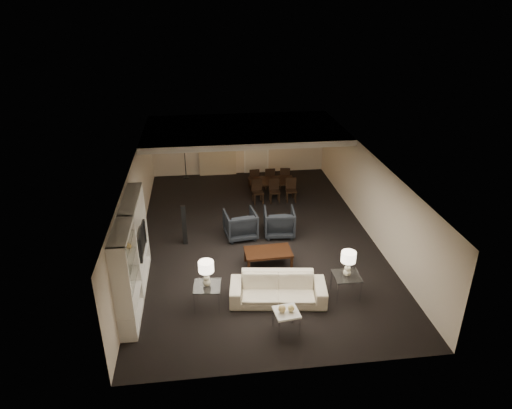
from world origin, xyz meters
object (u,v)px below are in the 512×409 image
Objects in this scene: side_table_left at (208,296)px; chair_fl at (254,178)px; chair_nm at (275,191)px; sofa at (278,289)px; armchair_right at (279,222)px; chair_nr at (291,190)px; television at (138,241)px; side_table_right at (346,285)px; armchair_left at (240,224)px; vase_amber at (128,246)px; chair_fm at (269,178)px; vase_blue at (126,285)px; floor_speaker at (184,225)px; marble_table at (286,321)px; floor_lamp at (185,158)px; dining_table at (272,188)px; coffee_table at (268,258)px; chair_nl at (258,192)px; pendant_light at (252,143)px; table_lamp_left at (206,274)px; table_lamp_right at (348,264)px; chair_fr at (285,177)px.

side_table_left is 7.27m from chair_fl.
sofa is at bearing -96.80° from chair_nm.
armchair_right is 1.12× the size of chair_nr.
television is (-1.71, 1.49, 0.78)m from side_table_left.
armchair_left is at bearing 124.88° from side_table_right.
vase_amber is 8.06m from chair_fm.
floor_speaker reaches higher than vase_blue.
floor_lamp is (-2.33, 9.54, 0.59)m from marble_table.
dining_table is at bearing 127.81° from chair_fl.
sofa is at bearing 90.00° from marble_table.
chair_nl is (0.25, 4.10, 0.19)m from coffee_table.
side_table_left is 0.75× the size of chair_nm.
chair_nm is (0.85, 5.70, 0.08)m from sofa.
pendant_light reaches higher than side_table_right.
sofa is 1.70m from side_table_left.
vase_amber is at bearing 170.68° from table_lamp_left.
table_lamp_right reaches higher than chair_fl.
television reaches higher than armchair_right.
table_lamp_right is 7.07m from chair_fm.
vase_amber reaches higher than chair_fl.
armchair_left is 5.83× the size of vase_amber.
floor_lamp is (-0.05, 5.33, 0.23)m from floor_speaker.
armchair_left reaches higher than chair_nl.
armchair_right is at bearing -65.70° from television.
chair_nl is (3.66, 4.21, -0.66)m from television.
chair_nr is at bearing 31.60° from floor_speaker.
marble_table is 0.63× the size of chair_nr.
chair_nr is (-0.25, 5.70, 0.13)m from side_table_right.
armchair_right is 3.80m from chair_fr.
chair_nl and chair_nr have the same top height.
sofa is (-0.17, -6.74, -1.58)m from pendant_light.
sofa is 3.79m from television.
table_lamp_left reaches higher than chair_nm.
chair_nm and chair_nr have the same top height.
armchair_left is 0.82× the size of television.
side_table_right is 0.51× the size of floor_speaker.
marble_table is at bearing -95.44° from chair_nm.
coffee_table is (-0.17, -5.14, -1.69)m from pendant_light.
side_table_right is (1.70, 0.00, -0.04)m from sofa.
pendant_light is 0.22× the size of sofa.
vase_amber reaches higher than marble_table.
vase_amber is (-4.04, -3.01, 1.21)m from armchair_right.
vase_blue is at bearing -162.47° from side_table_left.
table_lamp_left is (-1.10, -3.30, 0.49)m from armchair_left.
chair_fr is (2.05, 3.70, -0.01)m from armchair_left.
dining_table is (-0.85, 6.35, -0.64)m from table_lamp_right.
table_lamp_left reaches higher than chair_fr.
television is at bearing 89.16° from vase_blue.
chair_nm is at bearing 55.54° from vase_blue.
side_table_left is 0.62m from table_lamp_left.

